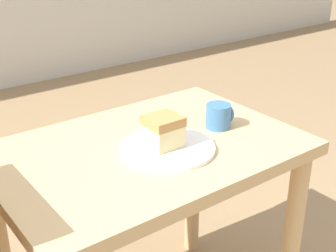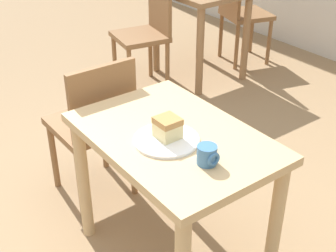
# 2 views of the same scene
# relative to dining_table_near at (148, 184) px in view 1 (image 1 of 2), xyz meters

# --- Properties ---
(dining_table_near) EXTENTS (0.89, 0.61, 0.71)m
(dining_table_near) POSITION_rel_dining_table_near_xyz_m (0.00, 0.00, 0.00)
(dining_table_near) COLOR tan
(dining_table_near) RESTS_ON ground_plane
(plate) EXTENTS (0.27, 0.27, 0.01)m
(plate) POSITION_rel_dining_table_near_xyz_m (0.03, -0.06, 0.14)
(plate) COLOR white
(plate) RESTS_ON dining_table_near
(cake_slice) EXTENTS (0.10, 0.09, 0.09)m
(cake_slice) POSITION_rel_dining_table_near_xyz_m (0.02, -0.05, 0.19)
(cake_slice) COLOR beige
(cake_slice) RESTS_ON plate
(coffee_mug) EXTENTS (0.08, 0.08, 0.08)m
(coffee_mug) POSITION_rel_dining_table_near_xyz_m (0.25, -0.03, 0.17)
(coffee_mug) COLOR teal
(coffee_mug) RESTS_ON dining_table_near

